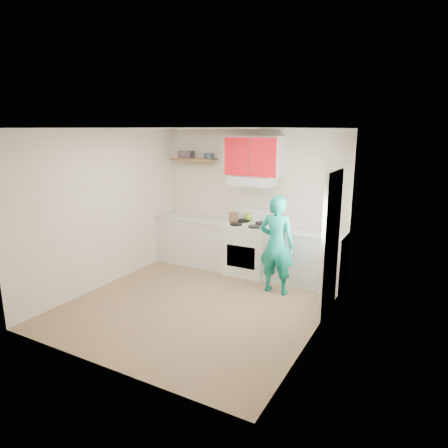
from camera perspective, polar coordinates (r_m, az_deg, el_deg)
The scene contains 21 objects.
floor at distance 6.18m, azimuth -3.74°, elevation -11.34°, with size 3.80×3.80×0.00m, color brown.
ceiling at distance 5.61m, azimuth -4.16°, elevation 13.56°, with size 3.60×3.80×0.04m, color white.
back_wall at distance 7.39m, azimuth 4.00°, elevation 3.40°, with size 3.60×0.04×2.60m, color beige.
front_wall at distance 4.33m, azimuth -17.58°, elevation -4.48°, with size 3.60×0.04×2.60m, color beige.
left_wall at distance 6.87m, azimuth -16.72°, elevation 2.09°, with size 0.04×3.80×2.60m, color beige.
right_wall at distance 5.05m, azimuth 13.60°, elevation -1.71°, with size 0.04×3.80×2.60m, color beige.
door at distance 5.78m, azimuth 15.05°, elevation -2.70°, with size 0.05×0.85×2.05m, color white.
door_glass at distance 5.69m, azimuth 15.04°, elevation 1.45°, with size 0.01×0.55×0.95m, color white.
counter_left at distance 7.81m, azimuth -3.98°, elevation -2.45°, with size 1.52×0.60×0.90m, color silver.
counter_right at distance 6.93m, azimuth 11.45°, elevation -4.77°, with size 1.32×0.60×0.90m, color silver.
stove at distance 7.26m, azimuth 3.53°, elevation -3.60°, with size 0.76×0.65×0.92m, color white.
range_hood at distance 7.09m, azimuth 4.04°, elevation 6.20°, with size 0.76×0.44×0.15m, color silver.
upper_cabinets at distance 7.10m, azimuth 4.29°, elevation 9.65°, with size 1.02×0.33×0.70m, color #AE0F16.
shelf at distance 7.72m, azimuth -4.27°, elevation 9.21°, with size 0.90×0.30×0.04m, color brown.
books at distance 7.83m, azimuth -5.45°, elevation 9.89°, with size 0.27×0.19×0.14m, color #483F45.
tin at distance 7.58m, azimuth -2.20°, elevation 9.73°, with size 0.19×0.19×0.11m, color #333D4C.
kettle at distance 7.38m, azimuth 3.53°, elevation 1.04°, with size 0.19×0.19×0.16m, color #52711F.
crock at distance 7.29m, azimuth 1.37°, elevation 0.89°, with size 0.17×0.17×0.20m, color brown.
cutting_board at distance 6.89m, azimuth 8.54°, elevation -0.79°, with size 0.32×0.23×0.02m, color olive.
silicone_mat at distance 6.69m, azimuth 13.63°, elevation -1.50°, with size 0.33×0.28×0.01m, color red.
person at distance 6.36m, azimuth 7.58°, elevation -2.97°, with size 0.58×0.38×1.60m, color #0E7F6B.
Camera 1 is at (3.02, -4.72, 2.59)m, focal length 31.85 mm.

